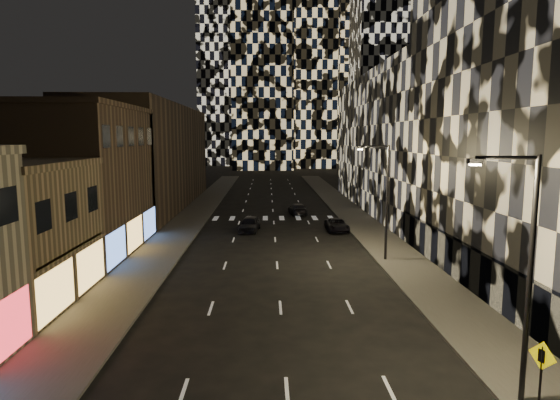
{
  "coord_description": "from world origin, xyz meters",
  "views": [
    {
      "loc": [
        -0.73,
        -5.85,
        9.75
      ],
      "look_at": [
        0.03,
        21.93,
        6.0
      ],
      "focal_mm": 30.0,
      "sensor_mm": 36.0,
      "label": 1
    }
  ],
  "objects": [
    {
      "name": "tower_center_low",
      "position": [
        -2.0,
        140.0,
        47.5
      ],
      "size": [
        18.0,
        18.0,
        95.0
      ],
      "primitive_type": "cube",
      "color": "black",
      "rests_on": "ground"
    },
    {
      "name": "curb_right",
      "position": [
        7.9,
        50.0,
        0.07
      ],
      "size": [
        0.2,
        120.0,
        0.15
      ],
      "primitive_type": "cube",
      "color": "#4C4C47",
      "rests_on": "ground"
    },
    {
      "name": "ped_sign",
      "position": [
        8.3,
        8.45,
        2.18
      ],
      "size": [
        0.43,
        0.92,
        2.95
      ],
      "rotation": [
        0.0,
        0.0,
        0.4
      ],
      "color": "black",
      "rests_on": "sidewalk_right"
    },
    {
      "name": "car_dark_midlane",
      "position": [
        -2.59,
        42.07,
        0.78
      ],
      "size": [
        2.39,
        4.76,
        1.56
      ],
      "primitive_type": "imported",
      "rotation": [
        0.0,
        0.0,
        -0.12
      ],
      "color": "black",
      "rests_on": "ground"
    },
    {
      "name": "midrise_base",
      "position": [
        12.3,
        24.5,
        1.5
      ],
      "size": [
        0.6,
        25.0,
        3.0
      ],
      "primitive_type": "cube",
      "color": "#383838",
      "rests_on": "ground"
    },
    {
      "name": "car_dark_oncoming",
      "position": [
        3.09,
        52.63,
        0.7
      ],
      "size": [
        2.39,
        5.0,
        1.4
      ],
      "primitive_type": "imported",
      "rotation": [
        0.0,
        0.0,
        3.23
      ],
      "color": "black",
      "rests_on": "ground"
    },
    {
      "name": "retail_brown",
      "position": [
        -17.0,
        33.5,
        6.0
      ],
      "size": [
        10.0,
        15.0,
        12.0
      ],
      "primitive_type": "cube",
      "color": "brown",
      "rests_on": "ground"
    },
    {
      "name": "midrise_filler_right",
      "position": [
        20.0,
        57.0,
        9.0
      ],
      "size": [
        16.0,
        40.0,
        18.0
      ],
      "primitive_type": "cube",
      "color": "#232326",
      "rests_on": "ground"
    },
    {
      "name": "streetlight_near",
      "position": [
        8.35,
        10.0,
        5.35
      ],
      "size": [
        2.55,
        0.25,
        9.0
      ],
      "color": "black",
      "rests_on": "sidewalk_right"
    },
    {
      "name": "curb_left",
      "position": [
        -7.9,
        50.0,
        0.07
      ],
      "size": [
        0.2,
        120.0,
        0.15
      ],
      "primitive_type": "cube",
      "color": "#4C4C47",
      "rests_on": "ground"
    },
    {
      "name": "sidewalk_left",
      "position": [
        -10.0,
        50.0,
        0.07
      ],
      "size": [
        4.0,
        120.0,
        0.15
      ],
      "primitive_type": "cube",
      "color": "#47443F",
      "rests_on": "ground"
    },
    {
      "name": "sidewalk_right",
      "position": [
        10.0,
        50.0,
        0.07
      ],
      "size": [
        4.0,
        120.0,
        0.15
      ],
      "primitive_type": "cube",
      "color": "#47443F",
      "rests_on": "ground"
    },
    {
      "name": "car_dark_rightlane",
      "position": [
        6.52,
        41.95,
        0.65
      ],
      "size": [
        2.21,
        4.68,
        1.29
      ],
      "primitive_type": "imported",
      "rotation": [
        0.0,
        0.0,
        0.01
      ],
      "color": "black",
      "rests_on": "ground"
    },
    {
      "name": "retail_filler_left",
      "position": [
        -17.0,
        60.0,
        7.0
      ],
      "size": [
        10.0,
        40.0,
        14.0
      ],
      "primitive_type": "cube",
      "color": "brown",
      "rests_on": "ground"
    },
    {
      "name": "streetlight_far",
      "position": [
        8.35,
        30.0,
        5.35
      ],
      "size": [
        2.55,
        0.25,
        9.0
      ],
      "color": "black",
      "rests_on": "sidewalk_right"
    }
  ]
}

